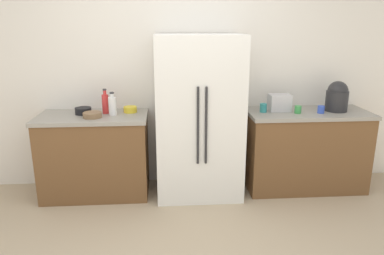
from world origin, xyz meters
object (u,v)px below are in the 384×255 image
(bottle_a, at_px, (113,105))
(toaster, at_px, (280,103))
(rice_cooker, at_px, (337,97))
(refrigerator, at_px, (199,117))
(cup_c, at_px, (263,108))
(bottle_b, at_px, (105,103))
(bowl_a, at_px, (92,115))
(cup_a, at_px, (321,109))
(cup_b, at_px, (298,110))
(bowl_b, at_px, (130,109))
(bowl_c, at_px, (83,111))

(bottle_a, bearing_deg, toaster, 2.05)
(toaster, bearing_deg, rice_cooker, -5.45)
(refrigerator, height_order, cup_c, refrigerator)
(bottle_a, bearing_deg, rice_cooker, 0.13)
(bottle_b, bearing_deg, bowl_a, -122.37)
(cup_a, distance_m, cup_b, 0.25)
(refrigerator, relative_size, bowl_a, 9.10)
(bowl_b, bearing_deg, bottle_a, -146.27)
(refrigerator, distance_m, cup_a, 1.31)
(toaster, height_order, bottle_b, bottle_b)
(toaster, xyz_separation_m, bowl_b, (-1.63, 0.05, -0.06))
(cup_b, bearing_deg, rice_cooker, 9.75)
(cup_c, bearing_deg, bottle_b, 177.56)
(cup_c, bearing_deg, cup_b, -12.87)
(refrigerator, height_order, bowl_c, refrigerator)
(bowl_b, bearing_deg, bowl_a, -150.37)
(refrigerator, bearing_deg, cup_a, -2.00)
(bottle_b, xyz_separation_m, bowl_b, (0.25, 0.03, -0.08))
(bottle_b, height_order, bowl_c, bottle_b)
(bowl_b, height_order, bowl_c, bowl_c)
(bowl_a, height_order, bowl_b, bowl_b)
(cup_c, bearing_deg, cup_a, -8.57)
(cup_a, height_order, cup_c, cup_c)
(toaster, height_order, bowl_a, toaster)
(bottle_b, distance_m, cup_a, 2.30)
(bottle_a, relative_size, cup_b, 2.98)
(cup_c, xyz_separation_m, bowl_b, (-1.43, 0.11, -0.02))
(rice_cooker, height_order, bowl_c, rice_cooker)
(rice_cooker, distance_m, cup_c, 0.82)
(bottle_a, xyz_separation_m, cup_a, (2.20, -0.08, -0.06))
(bottle_b, xyz_separation_m, cup_a, (2.29, -0.16, -0.07))
(rice_cooker, relative_size, cup_a, 4.18)
(refrigerator, relative_size, bottle_b, 6.49)
(toaster, relative_size, bowl_b, 1.59)
(cup_a, bearing_deg, refrigerator, 178.00)
(toaster, relative_size, bowl_a, 1.21)
(toaster, bearing_deg, bottle_a, -177.95)
(toaster, xyz_separation_m, bowl_c, (-2.11, 0.00, -0.05))
(bottle_a, distance_m, cup_c, 1.60)
(bottle_a, height_order, cup_a, bottle_a)
(refrigerator, xyz_separation_m, bowl_b, (-0.73, 0.15, 0.06))
(cup_b, bearing_deg, bowl_a, -179.43)
(bottle_a, relative_size, bowl_a, 1.29)
(bottle_a, bearing_deg, bowl_b, 33.73)
(cup_c, relative_size, bowl_c, 0.55)
(bowl_a, relative_size, bowl_c, 1.12)
(bowl_a, bearing_deg, toaster, 4.55)
(refrigerator, xyz_separation_m, cup_b, (1.06, -0.04, 0.07))
(bottle_a, relative_size, bowl_b, 1.70)
(refrigerator, relative_size, rice_cooker, 5.22)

